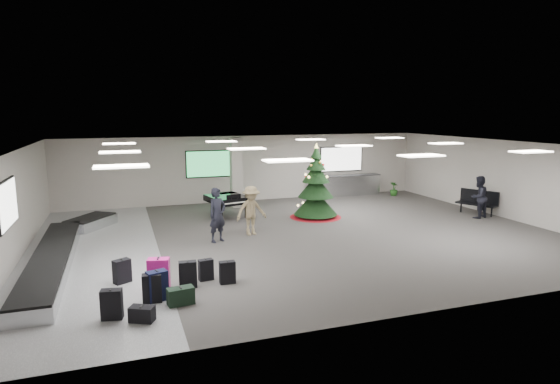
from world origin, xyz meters
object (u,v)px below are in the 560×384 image
object	(u,v)px
pink_suitcase	(159,275)
traveler_bench	(479,197)
service_counter	(343,185)
traveler_a	(217,215)
bench	(479,201)
potted_plant_left	(317,190)
christmas_tree	(316,192)
traveler_b	(251,211)
baggage_carousel	(61,251)
grand_piano	(227,199)
potted_plant_right	(394,189)

from	to	relation	value
pink_suitcase	traveler_bench	world-z (taller)	traveler_bench
service_counter	traveler_a	xyz separation A→B (m)	(-8.01, -6.53, 0.38)
bench	potted_plant_left	bearing A→B (deg)	105.56
christmas_tree	traveler_a	xyz separation A→B (m)	(-4.63, -2.37, -0.13)
traveler_b	traveler_bench	world-z (taller)	traveler_b
baggage_carousel	pink_suitcase	size ratio (longest dim) A/B	11.57
grand_piano	traveler_b	distance (m)	3.14
traveler_a	pink_suitcase	bearing A→B (deg)	-147.37
traveler_b	potted_plant_left	bearing A→B (deg)	40.47
traveler_b	traveler_bench	size ratio (longest dim) A/B	1.00
service_counter	christmas_tree	distance (m)	5.39
baggage_carousel	pink_suitcase	bearing A→B (deg)	-55.05
christmas_tree	traveler_a	world-z (taller)	christmas_tree
pink_suitcase	christmas_tree	distance (m)	9.32
grand_piano	traveler_bench	size ratio (longest dim) A/B	1.19
service_counter	grand_piano	distance (m)	7.44
service_counter	pink_suitcase	xyz separation A→B (m)	(-10.27, -10.41, -0.14)
grand_piano	traveler_a	world-z (taller)	traveler_a
pink_suitcase	traveler_b	distance (m)	5.68
pink_suitcase	potted_plant_right	xyz separation A→B (m)	(12.78, 9.54, -0.04)
bench	traveler_bench	distance (m)	0.78
potted_plant_right	potted_plant_left	bearing A→B (deg)	170.00
bench	traveler_bench	world-z (taller)	traveler_bench
pink_suitcase	traveler_b	xyz separation A→B (m)	(3.58, 4.38, 0.47)
service_counter	bench	bearing A→B (deg)	-60.41
pink_suitcase	potted_plant_right	size ratio (longest dim) A/B	1.15
grand_piano	pink_suitcase	bearing A→B (deg)	-128.04
bench	potted_plant_right	size ratio (longest dim) A/B	2.36
service_counter	bench	distance (m)	6.89
potted_plant_left	potted_plant_right	xyz separation A→B (m)	(4.09, -0.72, -0.03)
traveler_bench	potted_plant_left	bearing A→B (deg)	-69.37
service_counter	traveler_bench	size ratio (longest dim) A/B	2.30
christmas_tree	traveler_bench	bearing A→B (deg)	-20.54
traveler_bench	potted_plant_right	distance (m)	5.69
baggage_carousel	service_counter	world-z (taller)	service_counter
potted_plant_left	traveler_a	bearing A→B (deg)	-135.19
traveler_b	potted_plant_right	bearing A→B (deg)	20.73
potted_plant_left	service_counter	bearing A→B (deg)	5.41
grand_piano	traveler_bench	distance (m)	10.40
service_counter	potted_plant_right	xyz separation A→B (m)	(2.50, -0.87, -0.18)
traveler_a	baggage_carousel	bearing A→B (deg)	155.27
grand_piano	traveler_b	xyz separation A→B (m)	(0.16, -3.13, 0.14)
christmas_tree	potted_plant_right	bearing A→B (deg)	29.22
christmas_tree	service_counter	bearing A→B (deg)	50.90
traveler_bench	traveler_a	bearing A→B (deg)	-14.45
christmas_tree	traveler_a	size ratio (longest dim) A/B	1.67
service_counter	pink_suitcase	world-z (taller)	service_counter
potted_plant_right	baggage_carousel	bearing A→B (deg)	-159.09
bench	baggage_carousel	bearing A→B (deg)	157.68
traveler_b	potted_plant_right	xyz separation A→B (m)	(9.19, 5.16, -0.52)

